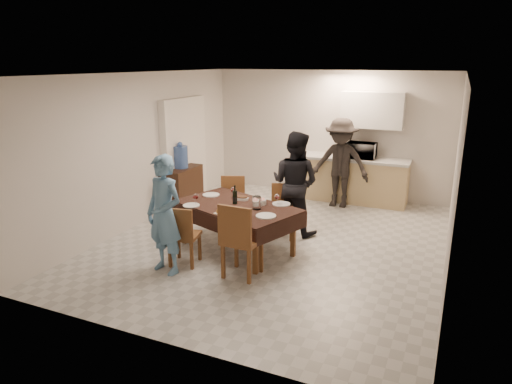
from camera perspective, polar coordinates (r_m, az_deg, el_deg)
floor at (r=7.33m, az=2.50°, el=-6.18°), size 5.00×6.00×0.02m
ceiling at (r=6.79m, az=2.78°, el=14.57°), size 5.00×6.00×0.02m
wall_back at (r=9.76m, az=9.07°, el=7.18°), size 5.00×0.02×2.60m
wall_front at (r=4.39m, az=-11.73°, el=-3.95°), size 5.00×0.02×2.60m
wall_left at (r=8.17m, az=-14.01°, el=5.19°), size 0.02×6.00×2.60m
wall_right at (r=6.50m, az=23.64°, el=1.59°), size 0.02×6.00×2.60m
stub_partition at (r=9.13m, az=-8.94°, el=4.99°), size 0.15×1.40×2.10m
kitchen_base_cabinet at (r=9.49m, az=11.84°, el=1.42°), size 2.20×0.60×0.86m
kitchen_worktop at (r=9.39m, az=12.00°, el=4.11°), size 2.24×0.64×0.05m
upper_cabinet at (r=9.33m, az=14.35°, el=9.89°), size 1.20×0.34×0.70m
dining_table at (r=6.80m, az=-2.45°, el=-1.91°), size 2.07×1.62×0.71m
chair_near_left at (r=6.38m, az=-9.39°, el=-4.73°), size 0.46×0.47×0.47m
chair_near_right at (r=5.92m, az=-2.14°, el=-5.21°), size 0.48×0.48×0.56m
chair_far_left at (r=7.60m, az=-3.28°, el=-1.00°), size 0.53×0.54×0.48m
chair_far_right at (r=7.26m, az=3.08°, el=-1.99°), size 0.48×0.49×0.47m
console at (r=8.91m, az=-9.24°, el=0.45°), size 0.44×0.88×0.82m
water_jug at (r=8.76m, az=-9.42°, el=4.35°), size 0.28×0.28×0.42m
wine_bottle at (r=6.82m, az=-2.66°, el=-0.33°), size 0.07×0.07×0.29m
water_pitcher at (r=6.58m, az=0.08°, el=-1.35°), size 0.12×0.12×0.19m
savoury_tart at (r=6.42m, az=-3.15°, el=-2.49°), size 0.46×0.38×0.05m
salad_bowl at (r=6.82m, az=0.48°, el=-1.23°), size 0.20×0.20×0.08m
mushroom_dish at (r=7.05m, az=-1.82°, el=-0.82°), size 0.21×0.21×0.04m
wine_glass_a at (r=6.81m, az=-7.55°, el=-0.90°), size 0.08×0.08×0.19m
wine_glass_b at (r=6.77m, az=2.65°, el=-0.92°), size 0.08×0.08×0.18m
wine_glass_c at (r=7.11m, az=-2.84°, el=-0.05°), size 0.08×0.08×0.19m
plate_near_left at (r=6.82m, az=-8.10°, el=-1.66°), size 0.25×0.25×0.01m
plate_near_right at (r=6.30m, az=1.25°, el=-3.01°), size 0.28×0.28×0.02m
plate_far_left at (r=7.31m, az=-5.64°, el=-0.35°), size 0.27×0.27×0.02m
plate_far_right at (r=6.83m, az=3.19°, el=-1.50°), size 0.27×0.27×0.02m
microwave at (r=9.33m, az=13.05°, el=5.09°), size 0.56×0.38×0.31m
person_near at (r=6.17m, az=-11.38°, el=-2.82°), size 0.66×0.51×1.62m
person_far at (r=7.48m, az=4.87°, el=1.12°), size 0.92×0.76×1.70m
person_kitchen at (r=9.00m, az=10.48°, el=3.58°), size 1.12×0.65×1.74m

